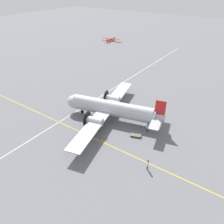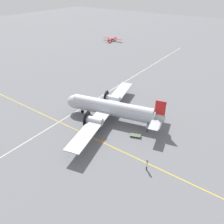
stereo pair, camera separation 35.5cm
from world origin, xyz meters
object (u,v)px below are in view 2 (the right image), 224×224
(crew_foreground, at_px, (147,164))
(suitcase_near_door, at_px, (136,133))
(traffic_cone, at_px, (102,140))
(baggage_cart, at_px, (136,135))
(airliner_main, at_px, (110,108))
(light_aircraft_distant, at_px, (112,39))
(passenger_boarding, at_px, (148,127))

(crew_foreground, height_order, suitcase_near_door, crew_foreground)
(suitcase_near_door, relative_size, traffic_cone, 0.90)
(crew_foreground, distance_m, suitcase_near_door, 8.80)
(baggage_cart, height_order, traffic_cone, baggage_cart)
(airliner_main, bearing_deg, light_aircraft_distant, -69.02)
(light_aircraft_distant, bearing_deg, airliner_main, -149.44)
(crew_foreground, xyz_separation_m, suitcase_near_door, (-5.72, 6.63, -0.89))
(airliner_main, relative_size, baggage_cart, 12.62)
(crew_foreground, height_order, passenger_boarding, passenger_boarding)
(suitcase_near_door, distance_m, light_aircraft_distant, 69.40)
(airliner_main, distance_m, suitcase_near_door, 7.22)
(crew_foreground, distance_m, traffic_cone, 9.63)
(airliner_main, relative_size, suitcase_near_door, 53.47)
(suitcase_near_door, bearing_deg, light_aircraft_distant, 128.91)
(airliner_main, xyz_separation_m, suitcase_near_door, (6.69, -1.32, -2.36))
(crew_foreground, distance_m, light_aircraft_distant, 78.15)
(baggage_cart, bearing_deg, crew_foreground, 112.11)
(traffic_cone, bearing_deg, airliner_main, 114.49)
(passenger_boarding, distance_m, traffic_cone, 8.71)
(airliner_main, height_order, passenger_boarding, airliner_main)
(passenger_boarding, bearing_deg, crew_foreground, 81.71)
(suitcase_near_door, xyz_separation_m, traffic_cone, (-3.75, -5.15, 0.03))
(traffic_cone, bearing_deg, suitcase_near_door, 53.93)
(airliner_main, distance_m, crew_foreground, 14.81)
(crew_foreground, bearing_deg, traffic_cone, -137.14)
(baggage_cart, distance_m, traffic_cone, 6.10)
(passenger_boarding, height_order, light_aircraft_distant, light_aircraft_distant)
(passenger_boarding, relative_size, baggage_cart, 0.85)
(crew_foreground, bearing_deg, passenger_boarding, 168.65)
(suitcase_near_door, height_order, baggage_cart, baggage_cart)
(crew_foreground, relative_size, baggage_cart, 0.84)
(passenger_boarding, height_order, traffic_cone, passenger_boarding)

